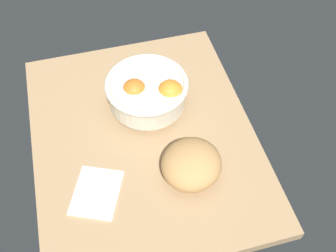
% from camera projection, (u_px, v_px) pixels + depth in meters
% --- Properties ---
extents(ground_plane, '(0.71, 0.57, 0.03)m').
position_uv_depth(ground_plane, '(144.00, 139.00, 1.09)').
color(ground_plane, '#A5845B').
extents(fruit_bowl, '(0.22, 0.22, 0.11)m').
position_uv_depth(fruit_bowl, '(148.00, 92.00, 1.08)').
color(fruit_bowl, beige).
rests_on(fruit_bowl, ground).
extents(bread_loaf, '(0.21, 0.21, 0.08)m').
position_uv_depth(bread_loaf, '(191.00, 164.00, 0.97)').
color(bread_loaf, tan).
rests_on(bread_loaf, ground).
extents(napkin_folded, '(0.16, 0.15, 0.01)m').
position_uv_depth(napkin_folded, '(96.00, 192.00, 0.97)').
color(napkin_folded, silver).
rests_on(napkin_folded, ground).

